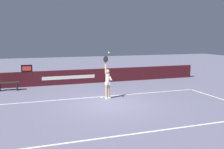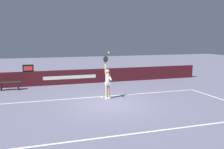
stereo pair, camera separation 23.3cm
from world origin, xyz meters
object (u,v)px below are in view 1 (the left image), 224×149
object	(u,v)px
speed_display	(27,68)
courtside_bench_near	(8,84)
tennis_player	(108,81)
tennis_ball	(109,53)

from	to	relation	value
speed_display	courtside_bench_near	world-z (taller)	speed_display
speed_display	tennis_player	size ratio (longest dim) A/B	0.30
tennis_player	courtside_bench_near	distance (m)	6.44
speed_display	tennis_ball	size ratio (longest dim) A/B	9.84
tennis_ball	courtside_bench_near	bearing A→B (deg)	141.66
speed_display	tennis_ball	xyz separation A→B (m)	(4.03, -4.93, 1.23)
speed_display	tennis_player	bearing A→B (deg)	-49.88
tennis_player	courtside_bench_near	world-z (taller)	tennis_player
tennis_player	speed_display	bearing A→B (deg)	130.12
speed_display	tennis_ball	distance (m)	6.49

